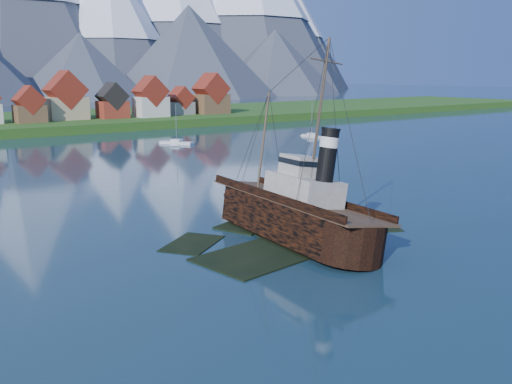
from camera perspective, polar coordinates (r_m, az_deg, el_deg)
ground at (r=66.84m, az=2.94°, el=-5.07°), size 1400.00×1400.00×0.00m
shoal at (r=69.62m, az=2.96°, el=-4.68°), size 31.71×21.24×1.14m
seawall at (r=186.93m, az=-23.67°, el=4.90°), size 600.00×2.50×2.00m
tugboat_wreck at (r=68.93m, az=2.60°, el=-1.86°), size 7.25×31.26×24.77m
sailboat_d at (r=176.13m, az=5.57°, el=5.55°), size 3.08×8.29×11.05m
sailboat_e at (r=160.10m, az=-7.94°, el=4.86°), size 7.24×9.59×11.34m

